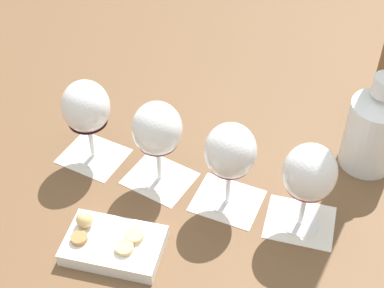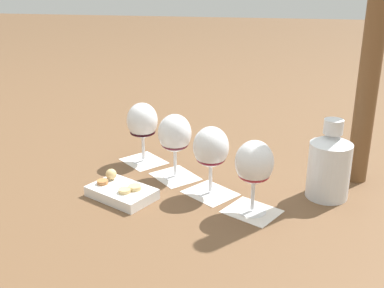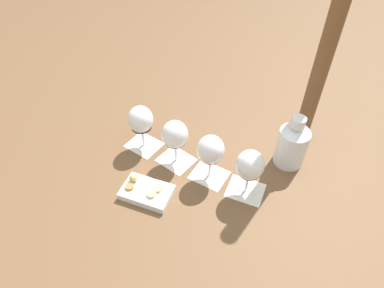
{
  "view_description": "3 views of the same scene",
  "coord_description": "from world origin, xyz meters",
  "px_view_note": "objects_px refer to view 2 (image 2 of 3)",
  "views": [
    {
      "loc": [
        -0.7,
        0.18,
        0.8
      ],
      "look_at": [
        -0.0,
        -0.0,
        0.11
      ],
      "focal_mm": 55.0,
      "sensor_mm": 36.0,
      "label": 1
    },
    {
      "loc": [
        -1.12,
        -0.18,
        0.54
      ],
      "look_at": [
        -0.0,
        -0.0,
        0.11
      ],
      "focal_mm": 45.0,
      "sensor_mm": 36.0,
      "label": 2
    },
    {
      "loc": [
        -0.78,
        0.1,
        0.9
      ],
      "look_at": [
        -0.0,
        -0.0,
        0.11
      ],
      "focal_mm": 32.0,
      "sensor_mm": 36.0,
      "label": 3
    }
  ],
  "objects_px": {
    "wine_glass_1": "(211,150)",
    "ceramic_vase": "(329,164)",
    "wine_glass_3": "(142,123)",
    "wine_glass_0": "(254,165)",
    "snack_dish": "(121,191)",
    "wine_glass_2": "(175,136)",
    "umbrella_pole": "(373,43)"
  },
  "relations": [
    {
      "from": "wine_glass_2",
      "to": "umbrella_pole",
      "type": "distance_m",
      "value": 0.54
    },
    {
      "from": "snack_dish",
      "to": "wine_glass_3",
      "type": "bearing_deg",
      "value": 0.53
    },
    {
      "from": "wine_glass_0",
      "to": "snack_dish",
      "type": "distance_m",
      "value": 0.34
    },
    {
      "from": "ceramic_vase",
      "to": "snack_dish",
      "type": "distance_m",
      "value": 0.51
    },
    {
      "from": "wine_glass_2",
      "to": "snack_dish",
      "type": "bearing_deg",
      "value": 141.73
    },
    {
      "from": "wine_glass_0",
      "to": "wine_glass_3",
      "type": "bearing_deg",
      "value": 51.97
    },
    {
      "from": "wine_glass_3",
      "to": "ceramic_vase",
      "type": "height_order",
      "value": "ceramic_vase"
    },
    {
      "from": "wine_glass_3",
      "to": "wine_glass_2",
      "type": "bearing_deg",
      "value": -129.13
    },
    {
      "from": "wine_glass_0",
      "to": "wine_glass_1",
      "type": "bearing_deg",
      "value": 53.69
    },
    {
      "from": "snack_dish",
      "to": "umbrella_pole",
      "type": "bearing_deg",
      "value": -71.29
    },
    {
      "from": "wine_glass_1",
      "to": "ceramic_vase",
      "type": "height_order",
      "value": "ceramic_vase"
    },
    {
      "from": "wine_glass_1",
      "to": "umbrella_pole",
      "type": "height_order",
      "value": "umbrella_pole"
    },
    {
      "from": "wine_glass_1",
      "to": "wine_glass_3",
      "type": "relative_size",
      "value": 1.0
    },
    {
      "from": "wine_glass_3",
      "to": "wine_glass_1",
      "type": "bearing_deg",
      "value": -128.85
    },
    {
      "from": "wine_glass_2",
      "to": "ceramic_vase",
      "type": "height_order",
      "value": "ceramic_vase"
    },
    {
      "from": "wine_glass_3",
      "to": "wine_glass_0",
      "type": "bearing_deg",
      "value": -128.03
    },
    {
      "from": "wine_glass_1",
      "to": "ceramic_vase",
      "type": "distance_m",
      "value": 0.29
    },
    {
      "from": "wine_glass_0",
      "to": "snack_dish",
      "type": "bearing_deg",
      "value": 85.6
    },
    {
      "from": "snack_dish",
      "to": "umbrella_pole",
      "type": "height_order",
      "value": "umbrella_pole"
    },
    {
      "from": "ceramic_vase",
      "to": "wine_glass_3",
      "type": "bearing_deg",
      "value": 73.94
    },
    {
      "from": "wine_glass_3",
      "to": "snack_dish",
      "type": "distance_m",
      "value": 0.25
    },
    {
      "from": "wine_glass_3",
      "to": "snack_dish",
      "type": "height_order",
      "value": "wine_glass_3"
    },
    {
      "from": "wine_glass_0",
      "to": "ceramic_vase",
      "type": "distance_m",
      "value": 0.21
    },
    {
      "from": "wine_glass_1",
      "to": "ceramic_vase",
      "type": "xyz_separation_m",
      "value": [
        0.03,
        -0.28,
        -0.03
      ]
    },
    {
      "from": "wine_glass_0",
      "to": "wine_glass_3",
      "type": "distance_m",
      "value": 0.41
    },
    {
      "from": "wine_glass_1",
      "to": "wine_glass_3",
      "type": "xyz_separation_m",
      "value": [
        0.17,
        0.22,
        0.0
      ]
    },
    {
      "from": "wine_glass_3",
      "to": "ceramic_vase",
      "type": "xyz_separation_m",
      "value": [
        -0.14,
        -0.5,
        -0.03
      ]
    },
    {
      "from": "wine_glass_2",
      "to": "umbrella_pole",
      "type": "relative_size",
      "value": 0.24
    },
    {
      "from": "wine_glass_1",
      "to": "umbrella_pole",
      "type": "relative_size",
      "value": 0.24
    },
    {
      "from": "wine_glass_0",
      "to": "wine_glass_2",
      "type": "height_order",
      "value": "same"
    },
    {
      "from": "wine_glass_2",
      "to": "umbrella_pole",
      "type": "bearing_deg",
      "value": -82.75
    },
    {
      "from": "wine_glass_2",
      "to": "ceramic_vase",
      "type": "xyz_separation_m",
      "value": [
        -0.05,
        -0.39,
        -0.03
      ]
    }
  ]
}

